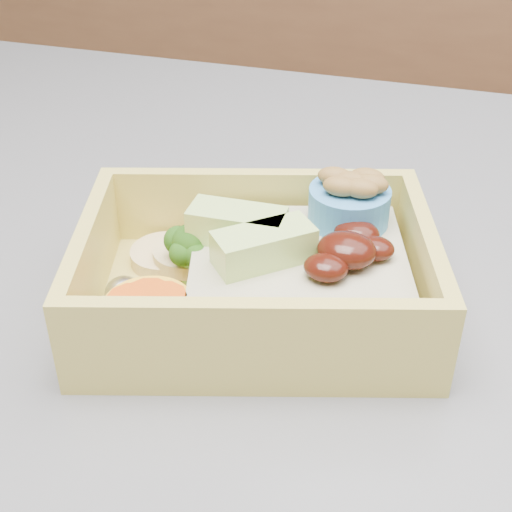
% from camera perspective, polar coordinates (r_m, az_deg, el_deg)
% --- Properties ---
extents(bento_box, '(0.22, 0.19, 0.07)m').
position_cam_1_polar(bento_box, '(0.40, 0.91, -1.34)').
color(bento_box, '#D1BE56').
rests_on(bento_box, island).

